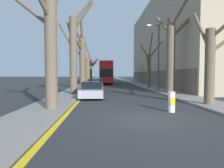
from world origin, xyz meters
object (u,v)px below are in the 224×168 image
object	(u,v)px
double_decker_bus	(106,72)
street_tree_left_5	(91,69)
parked_car_2	(97,83)
street_tree_right_1	(171,53)
lamp_post	(158,54)
street_tree_right_0	(213,59)
street_tree_left_3	(87,69)
parked_car_0	(92,90)
street_tree_left_4	(90,67)
parked_car_1	(95,86)
traffic_bollard	(172,102)
street_tree_left_1	(74,51)
street_tree_left_0	(50,41)
street_tree_right_2	(149,67)
street_tree_left_2	(82,58)

from	to	relation	value
double_decker_bus	street_tree_left_5	bearing A→B (deg)	110.43
double_decker_bus	parked_car_2	world-z (taller)	double_decker_bus
double_decker_bus	street_tree_right_1	bearing A→B (deg)	-74.54
lamp_post	street_tree_right_0	bearing A→B (deg)	-85.36
street_tree_left_3	parked_car_0	distance (m)	18.98
street_tree_left_4	parked_car_1	world-z (taller)	street_tree_left_4
street_tree_right_0	street_tree_left_5	bearing A→B (deg)	103.93
street_tree_right_0	street_tree_right_1	world-z (taller)	street_tree_right_1
street_tree_left_3	traffic_bollard	bearing A→B (deg)	-75.92
street_tree_left_1	traffic_bollard	bearing A→B (deg)	-55.56
street_tree_left_0	street_tree_right_1	distance (m)	12.89
street_tree_left_0	lamp_post	distance (m)	13.92
street_tree_right_0	parked_car_1	size ratio (longest dim) A/B	1.58
street_tree_left_5	lamp_post	world-z (taller)	lamp_post
street_tree_right_2	parked_car_0	size ratio (longest dim) A/B	1.67
street_tree_left_1	street_tree_left_3	distance (m)	16.23
street_tree_left_1	street_tree_right_0	distance (m)	12.20
double_decker_bus	parked_car_0	size ratio (longest dim) A/B	2.50
street_tree_left_2	parked_car_1	world-z (taller)	street_tree_left_2
parked_car_2	traffic_bollard	xyz separation A→B (m)	(4.48, -18.64, -0.12)
street_tree_left_0	street_tree_right_0	bearing A→B (deg)	6.56
street_tree_left_4	traffic_bollard	bearing A→B (deg)	-79.32
parked_car_2	street_tree_left_5	bearing A→B (deg)	95.24
double_decker_bus	parked_car_2	distance (m)	13.20
street_tree_left_2	street_tree_right_1	world-z (taller)	street_tree_left_2
street_tree_left_1	street_tree_right_2	size ratio (longest dim) A/B	1.24
street_tree_left_2	parked_car_2	bearing A→B (deg)	31.06
street_tree_left_2	street_tree_left_3	xyz separation A→B (m)	(0.09, 8.05, -1.32)
street_tree_left_4	parked_car_2	distance (m)	15.36
street_tree_left_5	street_tree_right_2	world-z (taller)	street_tree_right_2
street_tree_left_2	street_tree_left_4	distance (m)	16.20
street_tree_left_4	street_tree_right_0	distance (m)	33.12
street_tree_right_2	parked_car_0	distance (m)	13.40
street_tree_left_3	street_tree_right_2	xyz separation A→B (m)	(9.32, -7.84, 0.17)
street_tree_right_1	street_tree_left_1	bearing A→B (deg)	-179.49
street_tree_left_0	parked_car_1	distance (m)	12.17
street_tree_left_0	double_decker_bus	world-z (taller)	street_tree_left_0
street_tree_right_0	parked_car_1	xyz separation A→B (m)	(-7.69, 10.50, -2.21)
street_tree_left_3	street_tree_left_0	bearing A→B (deg)	-90.07
parked_car_0	street_tree_left_5	bearing A→B (deg)	93.44
double_decker_bus	street_tree_left_3	bearing A→B (deg)	-119.30
lamp_post	street_tree_left_4	bearing A→B (deg)	111.67
street_tree_left_0	street_tree_left_3	bearing A→B (deg)	89.93
street_tree_left_2	street_tree_right_0	xyz separation A→B (m)	(9.69, -15.52, -1.27)
street_tree_right_1	parked_car_2	bearing A→B (deg)	129.71
street_tree_right_0	parked_car_2	bearing A→B (deg)	114.69
street_tree_left_5	street_tree_right_0	size ratio (longest dim) A/B	1.05
street_tree_left_1	double_decker_bus	world-z (taller)	street_tree_left_1
street_tree_left_0	street_tree_right_2	world-z (taller)	street_tree_left_0
street_tree_left_1	street_tree_left_2	bearing A→B (deg)	90.62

